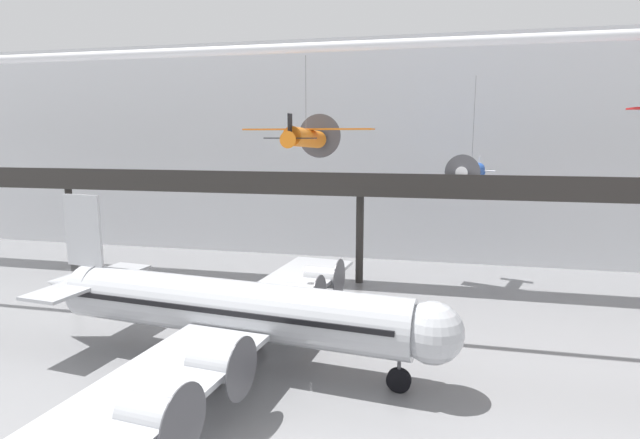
# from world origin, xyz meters

# --- Properties ---
(hangar_back_wall) EXTENTS (140.00, 3.00, 23.50)m
(hangar_back_wall) POSITION_xyz_m (0.00, 37.86, 11.75)
(hangar_back_wall) COLOR silver
(hangar_back_wall) RESTS_ON ground
(mezzanine_walkway) EXTENTS (110.00, 3.20, 10.27)m
(mezzanine_walkway) POSITION_xyz_m (0.00, 26.11, 8.60)
(mezzanine_walkway) COLOR #2D2B28
(mezzanine_walkway) RESTS_ON ground
(ceiling_truss_beam) EXTENTS (120.00, 0.60, 0.60)m
(ceiling_truss_beam) POSITION_xyz_m (0.00, 14.29, 18.75)
(ceiling_truss_beam) COLOR silver
(airliner_silver_main) EXTENTS (26.91, 30.73, 9.71)m
(airliner_silver_main) POSITION_xyz_m (-5.05, 8.77, 3.44)
(airliner_silver_main) COLOR #B7BABF
(airliner_silver_main) RESTS_ON ground
(suspended_plane_orange_highwing) EXTENTS (8.88, 7.23, 6.68)m
(suspended_plane_orange_highwing) POSITION_xyz_m (-2.01, 15.26, 13.26)
(suspended_plane_orange_highwing) COLOR orange
(suspended_plane_blue_trainer) EXTENTS (8.12, 6.88, 9.35)m
(suspended_plane_blue_trainer) POSITION_xyz_m (9.53, 27.88, 10.19)
(suspended_plane_blue_trainer) COLOR #1E4CAD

